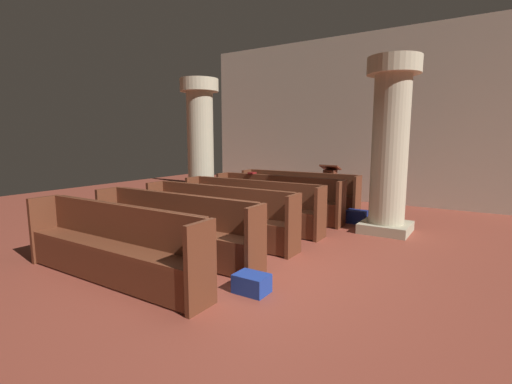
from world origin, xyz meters
name	(u,v)px	position (x,y,z in m)	size (l,w,h in m)	color
ground_plane	(245,265)	(0.00, 0.00, 0.00)	(19.20, 19.20, 0.00)	brown
back_wall	(371,119)	(0.00, 6.08, 2.25)	(10.00, 0.16, 4.50)	beige
pew_row_0	(298,190)	(-1.09, 3.90, 0.50)	(2.97, 0.47, 0.93)	brown
pew_row_1	(277,196)	(-1.09, 2.86, 0.50)	(2.97, 0.46, 0.93)	brown
pew_row_2	(251,203)	(-1.09, 1.82, 0.50)	(2.97, 0.46, 0.93)	brown
pew_row_3	(217,212)	(-1.09, 0.77, 0.50)	(2.97, 0.46, 0.93)	brown
pew_row_4	(173,225)	(-1.09, -0.27, 0.50)	(2.97, 0.46, 0.93)	brown
pew_row_5	(112,242)	(-1.09, -1.31, 0.50)	(2.97, 0.47, 0.93)	brown
pillar_aisle_side	(390,143)	(1.21, 2.94, 1.65)	(0.94, 0.94, 3.17)	tan
pillar_far_side	(200,142)	(-3.33, 2.96, 1.65)	(0.94, 0.94, 3.17)	tan
lectern	(330,189)	(-0.64, 4.84, 0.45)	(0.48, 0.45, 1.08)	#492215
hymn_book	(252,173)	(-1.85, 3.04, 0.95)	(0.14, 0.18, 0.04)	maroon
kneeler_box_blue	(252,283)	(0.57, -0.70, 0.11)	(0.38, 0.28, 0.22)	navy
kneeler_box_navy	(357,217)	(0.53, 3.36, 0.13)	(0.41, 0.30, 0.27)	navy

